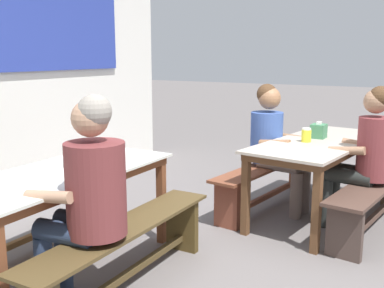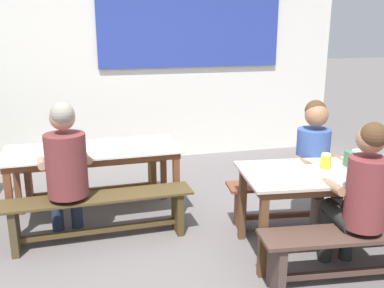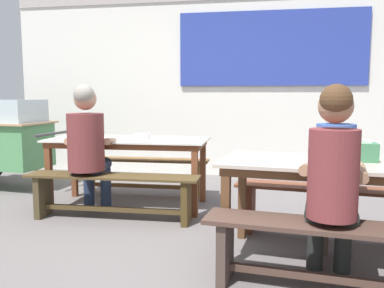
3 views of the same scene
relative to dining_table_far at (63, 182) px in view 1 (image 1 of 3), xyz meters
name	(u,v)px [view 1 (image 1 of 3)]	position (x,y,z in m)	size (l,w,h in m)	color
ground_plane	(223,265)	(0.65, -0.90, -0.66)	(40.00, 40.00, 0.00)	#665F5E
dining_table_far	(63,182)	(0.00, 0.00, 0.00)	(1.70, 0.75, 0.73)	silver
dining_table_near	(320,148)	(2.02, -1.20, 0.00)	(1.83, 0.94, 0.73)	#BEB1A0
bench_far_back	(15,220)	(-0.01, 0.52, -0.37)	(1.60, 0.29, 0.44)	brown
bench_far_front	(125,248)	(0.01, -0.52, -0.37)	(1.68, 0.34, 0.44)	#4B3A1F
bench_near_back	(269,177)	(2.08, -0.69, -0.36)	(1.78, 0.49, 0.44)	brown
bench_near_front	(375,196)	(1.95, -1.71, -0.36)	(1.77, 0.52, 0.44)	#4C352C
person_right_near_table	(274,140)	(2.00, -0.76, 0.04)	(0.45, 0.59, 1.23)	#6B5A52
person_left_back_turned	(88,190)	(-0.25, -0.46, 0.08)	(0.49, 0.58, 1.29)	#273450
person_near_front	(365,152)	(1.85, -1.62, 0.05)	(0.43, 0.57, 1.26)	#262927
tissue_box	(319,131)	(2.14, -1.15, 0.14)	(0.15, 0.13, 0.15)	#3E7C53
condiment_jar	(306,135)	(1.88, -1.11, 0.14)	(0.09, 0.09, 0.13)	yellow
soup_bowl	(75,163)	(0.15, 0.02, 0.10)	(0.17, 0.17, 0.05)	silver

